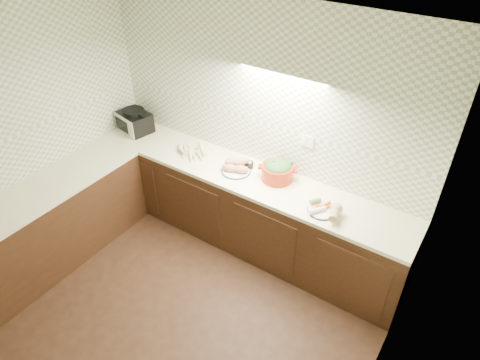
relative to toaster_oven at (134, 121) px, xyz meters
The scene contains 8 objects.
room 2.27m from the toaster_oven, 44.52° to the right, with size 3.60×3.60×2.60m.
counter 1.36m from the toaster_oven, 44.16° to the right, with size 3.60×3.60×0.90m.
toaster_oven is the anchor object (origin of this frame).
parsnip_pile 0.91m from the toaster_oven, ahead, with size 0.41×0.36×0.08m.
sweet_potato_plate 1.48m from the toaster_oven, ahead, with size 0.32×0.31×0.14m.
onion_bowl 1.53m from the toaster_oven, ahead, with size 0.14×0.14×0.11m.
dutch_oven 1.90m from the toaster_oven, ahead, with size 0.42×0.42×0.22m.
veg_plate 2.55m from the toaster_oven, ahead, with size 0.33×0.29×0.12m.
Camera 1 is at (1.97, -1.51, 3.43)m, focal length 32.00 mm.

